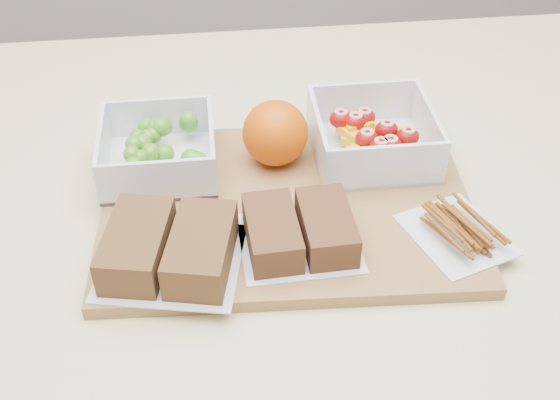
# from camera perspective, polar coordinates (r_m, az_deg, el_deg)

# --- Properties ---
(cutting_board) EXTENTS (0.44, 0.32, 0.02)m
(cutting_board) POSITION_cam_1_polar(r_m,az_deg,el_deg) (0.81, 0.55, -0.50)
(cutting_board) COLOR olive
(cutting_board) RESTS_ON counter
(grape_container) EXTENTS (0.13, 0.13, 0.06)m
(grape_container) POSITION_cam_1_polar(r_m,az_deg,el_deg) (0.85, -9.70, 4.05)
(grape_container) COLOR silver
(grape_container) RESTS_ON cutting_board
(fruit_container) EXTENTS (0.14, 0.14, 0.06)m
(fruit_container) POSITION_cam_1_polar(r_m,az_deg,el_deg) (0.87, 7.51, 4.99)
(fruit_container) COLOR silver
(fruit_container) RESTS_ON cutting_board
(orange) EXTENTS (0.08, 0.08, 0.08)m
(orange) POSITION_cam_1_polar(r_m,az_deg,el_deg) (0.84, -0.38, 5.46)
(orange) COLOR #D14F04
(orange) RESTS_ON cutting_board
(sandwich_bag_left) EXTENTS (0.17, 0.15, 0.04)m
(sandwich_bag_left) POSITION_cam_1_polar(r_m,az_deg,el_deg) (0.72, -9.00, -3.87)
(sandwich_bag_left) COLOR silver
(sandwich_bag_left) RESTS_ON cutting_board
(sandwich_bag_center) EXTENTS (0.13, 0.12, 0.04)m
(sandwich_bag_center) POSITION_cam_1_polar(r_m,az_deg,el_deg) (0.74, 1.59, -2.50)
(sandwich_bag_center) COLOR silver
(sandwich_bag_center) RESTS_ON cutting_board
(pretzel_bag) EXTENTS (0.12, 0.13, 0.03)m
(pretzel_bag) POSITION_cam_1_polar(r_m,az_deg,el_deg) (0.77, 14.24, -2.16)
(pretzel_bag) COLOR silver
(pretzel_bag) RESTS_ON cutting_board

